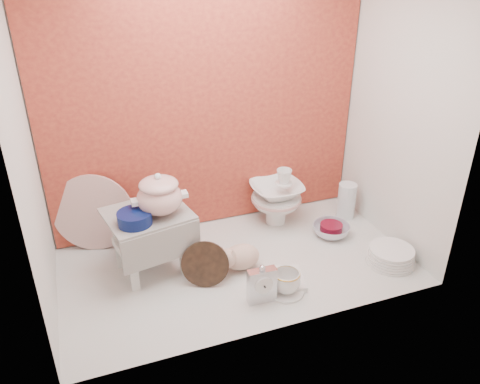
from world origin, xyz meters
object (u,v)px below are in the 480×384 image
object	(u,v)px
step_stool	(150,242)
mantel_clock	(262,284)
gold_rim_teacup	(286,281)
porcelain_tower	(276,196)
blue_white_vase	(135,236)
dinner_plate_stack	(391,256)
soup_tureen	(159,194)
plush_pig	(241,256)
floral_platter	(93,213)
crystal_bowl	(331,230)

from	to	relation	value
step_stool	mantel_clock	size ratio (longest dim) A/B	1.98
gold_rim_teacup	porcelain_tower	bearing A→B (deg)	70.38
blue_white_vase	dinner_plate_stack	size ratio (longest dim) A/B	0.90
mantel_clock	dinner_plate_stack	size ratio (longest dim) A/B	0.79
step_stool	gold_rim_teacup	xyz separation A→B (m)	(0.57, -0.41, -0.10)
soup_tureen	plush_pig	xyz separation A→B (m)	(0.37, -0.12, -0.37)
floral_platter	porcelain_tower	distance (m)	1.05
dinner_plate_stack	plush_pig	bearing A→B (deg)	163.30
blue_white_vase	crystal_bowl	distance (m)	1.11
dinner_plate_stack	soup_tureen	bearing A→B (deg)	162.90
mantel_clock	dinner_plate_stack	bearing A→B (deg)	5.08
step_stool	porcelain_tower	size ratio (longest dim) A/B	1.14
mantel_clock	crystal_bowl	world-z (taller)	mantel_clock
floral_platter	mantel_clock	xyz separation A→B (m)	(0.68, -0.74, -0.12)
soup_tureen	dinner_plate_stack	distance (m)	1.25
step_stool	soup_tureen	world-z (taller)	soup_tureen
dinner_plate_stack	crystal_bowl	bearing A→B (deg)	114.53
step_stool	floral_platter	world-z (taller)	floral_platter
crystal_bowl	porcelain_tower	size ratio (longest dim) A/B	0.62
soup_tureen	blue_white_vase	size ratio (longest dim) A/B	1.14
plush_pig	dinner_plate_stack	bearing A→B (deg)	-12.95
blue_white_vase	dinner_plate_stack	bearing A→B (deg)	-23.80
floral_platter	crystal_bowl	distance (m)	1.34
plush_pig	gold_rim_teacup	world-z (taller)	plush_pig
floral_platter	porcelain_tower	xyz separation A→B (m)	(1.04, -0.09, -0.04)
step_stool	crystal_bowl	xyz separation A→B (m)	(1.03, -0.03, -0.13)
mantel_clock	plush_pig	bearing A→B (deg)	91.89
step_stool	crystal_bowl	distance (m)	1.04
mantel_clock	step_stool	bearing A→B (deg)	137.20
plush_pig	floral_platter	bearing A→B (deg)	149.40
gold_rim_teacup	dinner_plate_stack	size ratio (longest dim) A/B	0.54
crystal_bowl	blue_white_vase	bearing A→B (deg)	169.51
gold_rim_teacup	dinner_plate_stack	xyz separation A→B (m)	(0.62, 0.03, -0.02)
gold_rim_teacup	floral_platter	bearing A→B (deg)	138.48
plush_pig	gold_rim_teacup	bearing A→B (deg)	-58.56
blue_white_vase	porcelain_tower	size ratio (longest dim) A/B	0.66
mantel_clock	gold_rim_teacup	distance (m)	0.14
blue_white_vase	mantel_clock	bearing A→B (deg)	-50.57
step_stool	porcelain_tower	xyz separation A→B (m)	(0.79, 0.22, 0.01)
step_stool	crystal_bowl	world-z (taller)	step_stool
floral_platter	dinner_plate_stack	xyz separation A→B (m)	(1.44, -0.69, -0.17)
soup_tureen	mantel_clock	distance (m)	0.64
crystal_bowl	dinner_plate_stack	bearing A→B (deg)	-65.47
gold_rim_teacup	step_stool	bearing A→B (deg)	144.11
blue_white_vase	floral_platter	bearing A→B (deg)	143.43
mantel_clock	gold_rim_teacup	bearing A→B (deg)	8.15
mantel_clock	crystal_bowl	distance (m)	0.72
soup_tureen	mantel_clock	xyz separation A→B (m)	(0.37, -0.39, -0.35)
step_stool	gold_rim_teacup	world-z (taller)	step_stool
step_stool	dinner_plate_stack	world-z (taller)	step_stool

